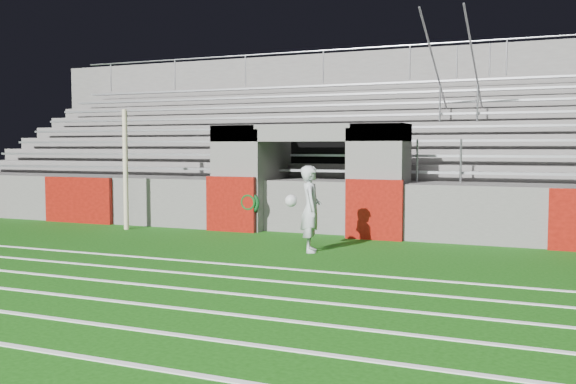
% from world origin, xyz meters
% --- Properties ---
extents(ground, '(90.00, 90.00, 0.00)m').
position_xyz_m(ground, '(0.00, 0.00, 0.00)').
color(ground, '#12480C').
rests_on(ground, ground).
extents(field_post, '(0.13, 0.13, 3.01)m').
position_xyz_m(field_post, '(-4.43, 2.30, 1.50)').
color(field_post, beige).
rests_on(field_post, ground).
extents(field_markings, '(28.00, 8.09, 0.01)m').
position_xyz_m(field_markings, '(0.00, -5.00, 0.01)').
color(field_markings, white).
rests_on(field_markings, ground).
extents(stadium_structure, '(26.00, 8.48, 5.42)m').
position_xyz_m(stadium_structure, '(0.00, 7.97, 1.49)').
color(stadium_structure, '#555250').
rests_on(stadium_structure, ground).
extents(goalkeeper_with_ball, '(0.77, 0.73, 1.70)m').
position_xyz_m(goalkeeper_with_ball, '(1.08, 0.83, 0.86)').
color(goalkeeper_with_ball, '#AFB4B9').
rests_on(goalkeeper_with_ball, ground).
extents(hose_coil, '(0.55, 0.14, 0.55)m').
position_xyz_m(hose_coil, '(-1.30, 2.93, 0.72)').
color(hose_coil, '#0C3F18').
rests_on(hose_coil, ground).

